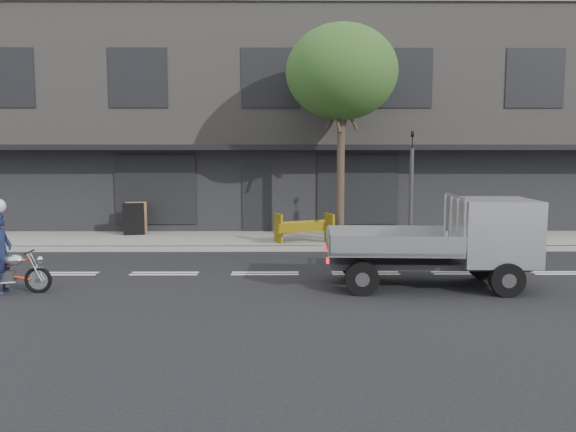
# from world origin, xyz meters

# --- Properties ---
(ground) EXTENTS (80.00, 80.00, 0.00)m
(ground) POSITION_xyz_m (0.00, 0.00, 0.00)
(ground) COLOR black
(ground) RESTS_ON ground
(sidewalk) EXTENTS (32.00, 3.20, 0.15)m
(sidewalk) POSITION_xyz_m (0.00, 4.70, 0.07)
(sidewalk) COLOR gray
(sidewalk) RESTS_ON ground
(kerb) EXTENTS (32.00, 0.20, 0.15)m
(kerb) POSITION_xyz_m (0.00, 3.10, 0.07)
(kerb) COLOR gray
(kerb) RESTS_ON ground
(building_main) EXTENTS (26.00, 10.00, 8.00)m
(building_main) POSITION_xyz_m (0.00, 11.30, 4.00)
(building_main) COLOR slate
(building_main) RESTS_ON ground
(street_tree) EXTENTS (3.40, 3.40, 6.74)m
(street_tree) POSITION_xyz_m (2.20, 4.20, 5.28)
(street_tree) COLOR #382B21
(street_tree) RESTS_ON ground
(traffic_light_pole) EXTENTS (0.12, 0.12, 3.50)m
(traffic_light_pole) POSITION_xyz_m (4.20, 3.35, 1.65)
(traffic_light_pole) COLOR #2D2D30
(traffic_light_pole) RESTS_ON ground
(motorcycle) EXTENTS (1.71, 0.50, 0.88)m
(motorcycle) POSITION_xyz_m (-5.17, -1.83, 0.45)
(motorcycle) COLOR black
(motorcycle) RESTS_ON ground
(rider) EXTENTS (0.42, 0.62, 1.66)m
(rider) POSITION_xyz_m (-5.32, -1.83, 0.83)
(rider) COLOR #141A37
(rider) RESTS_ON ground
(flatbed_ute) EXTENTS (4.35, 1.94, 1.98)m
(flatbed_ute) POSITION_xyz_m (4.50, -1.39, 1.13)
(flatbed_ute) COLOR black
(flatbed_ute) RESTS_ON ground
(construction_barrier) EXTENTS (1.79, 1.25, 0.93)m
(construction_barrier) POSITION_xyz_m (1.06, 3.50, 0.62)
(construction_barrier) COLOR yellow
(construction_barrier) RESTS_ON sidewalk
(sandwich_board) EXTENTS (0.77, 0.59, 1.09)m
(sandwich_board) POSITION_xyz_m (-4.52, 5.27, 0.69)
(sandwich_board) COLOR black
(sandwich_board) RESTS_ON sidewalk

